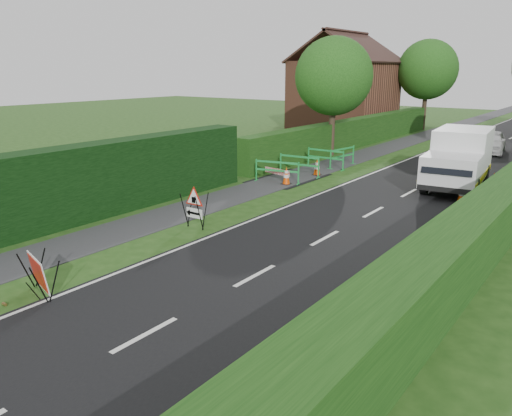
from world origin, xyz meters
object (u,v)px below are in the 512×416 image
Objects in this scene: triangle_sign at (193,204)px; works_van at (459,158)px; red_rect_sign at (38,273)px; hatchback_car at (490,142)px.

triangle_sign is 0.21× the size of works_van.
hatchback_car is (3.47, 27.09, 0.16)m from red_rect_sign.
hatchback_car is at bearing 88.99° from works_van.
works_van reaches higher than triangle_sign.
works_van is 1.40× the size of hatchback_car.
triangle_sign reaches higher than red_rect_sign.
hatchback_car is (4.04, 21.51, -0.13)m from triangle_sign.
red_rect_sign is 0.30× the size of hatchback_car.
works_van is at bearing 63.38° from triangle_sign.
red_rect_sign is at bearing -85.69° from triangle_sign.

